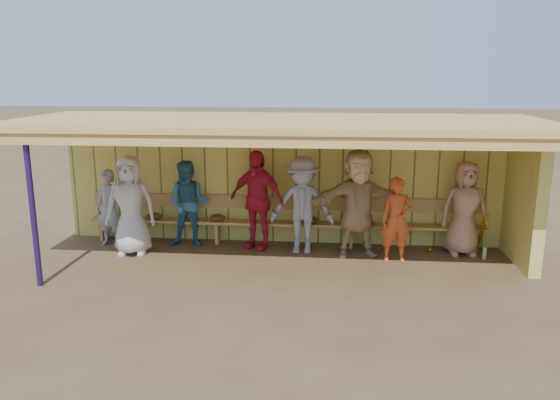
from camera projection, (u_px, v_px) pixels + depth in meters
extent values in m
plane|color=brown|center=(278.00, 263.00, 9.55)|extent=(90.00, 90.00, 0.00)
imported|color=gray|center=(109.00, 208.00, 10.38)|extent=(0.59, 0.44, 1.48)
imported|color=silver|center=(130.00, 205.00, 9.84)|extent=(0.95, 0.68, 1.83)
imported|color=teal|center=(189.00, 204.00, 10.32)|extent=(0.84, 0.67, 1.65)
imported|color=red|center=(257.00, 200.00, 10.17)|extent=(1.19, 0.82, 1.87)
imported|color=#939199|center=(302.00, 205.00, 9.93)|extent=(1.18, 0.71, 1.79)
imported|color=tan|center=(358.00, 203.00, 9.74)|extent=(1.89, 0.91, 1.96)
imported|color=#CF5121|center=(397.00, 220.00, 9.50)|extent=(0.57, 0.39, 1.49)
imported|color=tan|center=(465.00, 208.00, 9.83)|extent=(0.89, 0.62, 1.72)
cube|color=#DDD25E|center=(285.00, 181.00, 10.59)|extent=(8.60, 0.20, 2.40)
cube|color=#DDD25E|center=(525.00, 195.00, 9.32)|extent=(0.20, 1.62, 2.40)
cube|color=#D9B359|center=(278.00, 122.00, 9.00)|extent=(8.80, 3.20, 0.10)
cube|color=#D9B359|center=(267.00, 141.00, 7.57)|extent=(8.80, 0.10, 0.18)
cube|color=#D9B359|center=(59.00, 129.00, 9.39)|extent=(0.08, 3.00, 0.16)
cube|color=#D9B359|center=(112.00, 129.00, 9.30)|extent=(0.08, 3.00, 0.16)
cube|color=#D9B359|center=(166.00, 130.00, 9.21)|extent=(0.08, 3.00, 0.16)
cube|color=#D9B359|center=(222.00, 130.00, 9.12)|extent=(0.08, 3.00, 0.16)
cube|color=#D9B359|center=(278.00, 131.00, 9.03)|extent=(0.08, 3.00, 0.16)
cube|color=#D9B359|center=(336.00, 131.00, 8.94)|extent=(0.08, 3.00, 0.16)
cube|color=#D9B359|center=(394.00, 132.00, 8.85)|extent=(0.08, 3.00, 0.16)
cube|color=#D9B359|center=(454.00, 132.00, 8.76)|extent=(0.08, 3.00, 0.16)
cube|color=#D9B359|center=(515.00, 133.00, 8.67)|extent=(0.08, 3.00, 0.16)
cylinder|color=navy|center=(33.00, 211.00, 8.26)|extent=(0.09, 0.09, 2.40)
cube|color=tan|center=(284.00, 223.00, 10.48)|extent=(7.60, 0.32, 0.05)
cube|color=tan|center=(284.00, 202.00, 10.55)|extent=(7.60, 0.04, 0.26)
cube|color=tan|center=(104.00, 230.00, 10.87)|extent=(0.06, 0.29, 0.40)
cube|color=tan|center=(218.00, 233.00, 10.66)|extent=(0.06, 0.29, 0.40)
cube|color=tan|center=(351.00, 236.00, 10.41)|extent=(0.06, 0.29, 0.40)
cube|color=tan|center=(475.00, 240.00, 10.20)|extent=(0.06, 0.29, 0.40)
cylinder|color=gold|center=(481.00, 233.00, 9.95)|extent=(0.13, 0.41, 0.80)
sphere|color=orange|center=(430.00, 250.00, 10.12)|extent=(0.08, 0.08, 0.08)
ellipsoid|color=#593319|center=(154.00, 216.00, 10.65)|extent=(0.30, 0.24, 0.14)
ellipsoid|color=#593319|center=(218.00, 218.00, 10.53)|extent=(0.30, 0.24, 0.14)
ellipsoid|color=#593319|center=(311.00, 220.00, 10.36)|extent=(0.30, 0.24, 0.14)
cylinder|color=#9BCD66|center=(348.00, 217.00, 10.39)|extent=(0.07, 0.07, 0.22)
cylinder|color=yellow|center=(350.00, 218.00, 10.38)|extent=(0.07, 0.07, 0.22)
cylinder|color=#9BCF67|center=(484.00, 253.00, 9.73)|extent=(0.07, 0.07, 0.22)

